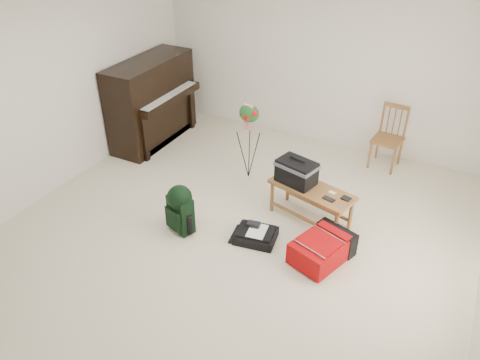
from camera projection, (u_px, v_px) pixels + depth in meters
The scene contains 11 objects.
floor at pixel (231, 240), 5.22m from camera, with size 5.00×5.50×0.01m, color beige.
ceiling at pixel (228, 7), 3.87m from camera, with size 5.00×5.50×0.01m, color white.
wall_back at pixel (323, 60), 6.60m from camera, with size 5.00×0.04×2.50m, color silver.
wall_left at pixel (44, 95), 5.52m from camera, with size 0.04×5.50×2.50m, color silver.
piano at pixel (153, 103), 6.94m from camera, with size 0.71×1.50×1.25m.
bench at pixel (300, 179), 5.29m from camera, with size 1.05×0.63×0.76m.
dining_chair at pixel (388, 138), 6.37m from camera, with size 0.41×0.41×0.87m.
red_suitcase at pixel (323, 246), 4.91m from camera, with size 0.62×0.76×0.28m.
black_duffel at pixel (256, 235), 5.19m from camera, with size 0.49×0.42×0.19m.
green_backpack at pixel (180, 207), 5.20m from camera, with size 0.34×0.31×0.58m.
flower_stand at pixel (249, 142), 6.06m from camera, with size 0.39×0.39×1.08m.
Camera 1 is at (1.95, -3.54, 3.37)m, focal length 35.00 mm.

